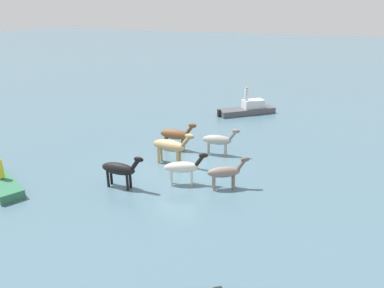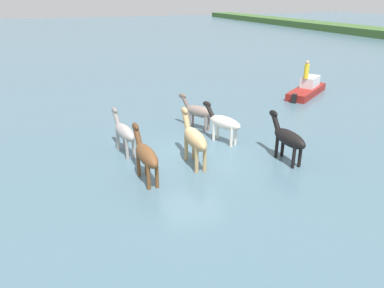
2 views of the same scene
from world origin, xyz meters
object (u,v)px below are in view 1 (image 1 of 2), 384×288
person_boatman_standing (246,94)px  person_spotter_bow (0,167)px  boat_launch_far (248,110)px  horse_mid_herd (120,169)px  horse_lead (170,146)px  horse_dun_straggler (218,140)px  boat_tender_starboard (1,184)px  horse_gray_outer (176,135)px  horse_dark_mare (225,172)px  horse_rear_stallion (183,167)px

person_boatman_standing → person_spotter_bow: bearing=65.3°
boat_launch_far → person_spotter_bow: (8.39, 18.05, 0.80)m
person_spotter_bow → horse_mid_herd: bearing=-158.1°
horse_mid_herd → horse_lead: size_ratio=0.91×
horse_dun_straggler → boat_tender_starboard: 12.35m
boat_tender_starboard → person_spotter_bow: 0.96m
boat_tender_starboard → person_boatman_standing: 19.84m
horse_dun_straggler → horse_gray_outer: size_ratio=0.95×
horse_dark_mare → boat_launch_far: (2.30, -13.85, -0.61)m
horse_gray_outer → person_spotter_bow: horse_gray_outer is taller
horse_lead → person_spotter_bow: bearing=-136.6°
boat_launch_far → person_boatman_standing: (0.15, 0.17, 1.43)m
horse_lead → boat_tender_starboard: (6.85, 6.02, -0.98)m
horse_dark_mare → person_spotter_bow: person_spotter_bow is taller
horse_dun_straggler → boat_launch_far: (0.55, -9.72, -0.67)m
person_boatman_standing → person_spotter_bow: (8.23, 17.88, -0.63)m
horse_dun_straggler → horse_rear_stallion: size_ratio=1.05×
horse_lead → person_boatman_standing: person_boatman_standing is taller
horse_mid_herd → boat_tender_starboard: 6.27m
horse_gray_outer → horse_rear_stallion: horse_gray_outer is taller
boat_tender_starboard → horse_dark_mare: bearing=48.3°
horse_dun_straggler → horse_rear_stallion: (0.43, 4.52, -0.02)m
boat_launch_far → horse_gray_outer: bearing=-144.1°
horse_gray_outer → horse_dark_mare: bearing=-44.7°
horse_dark_mare → horse_lead: size_ratio=0.77×
horse_gray_outer → horse_rear_stallion: 4.91m
horse_dun_straggler → person_spotter_bow: 12.22m
horse_lead → boat_tender_starboard: bearing=-136.7°
horse_dun_straggler → boat_tender_starboard: (9.01, 8.40, -0.83)m
horse_lead → boat_tender_starboard: 9.17m
horse_gray_outer → boat_tender_starboard: bearing=-131.2°
boat_launch_far → boat_tender_starboard: bearing=-156.3°
boat_tender_starboard → person_boatman_standing: size_ratio=3.48×
boat_tender_starboard → person_boatman_standing: bearing=91.8°
boat_tender_starboard → boat_launch_far: bearing=91.6°
horse_dark_mare → horse_rear_stallion: (2.17, 0.38, 0.04)m
horse_mid_herd → person_spotter_bow: horse_mid_herd is taller
boat_launch_far → person_boatman_standing: size_ratio=3.87×
horse_dun_straggler → horse_mid_herd: horse_mid_herd is taller
person_boatman_standing → person_spotter_bow: person_boatman_standing is taller
horse_gray_outer → person_boatman_standing: bearing=73.9°
horse_dun_straggler → person_spotter_bow: bearing=-146.0°
horse_rear_stallion → person_spotter_bow: bearing=-179.3°
horse_gray_outer → boat_tender_starboard: 10.30m
horse_gray_outer → person_spotter_bow: bearing=-131.1°
horse_dark_mare → person_boatman_standing: bearing=69.6°
horse_mid_herd → person_boatman_standing: bearing=78.8°
horse_gray_outer → horse_dun_straggler: bearing=0.6°
horse_dun_straggler → person_boatman_standing: 9.60m
horse_mid_herd → horse_rear_stallion: size_ratio=1.09×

